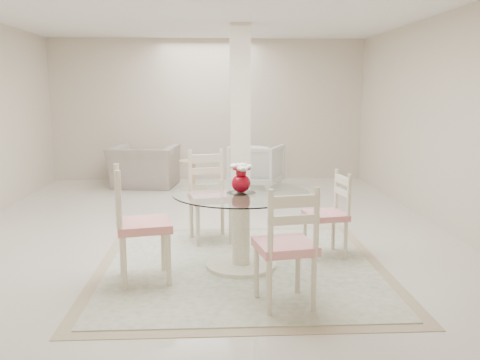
{
  "coord_description": "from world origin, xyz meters",
  "views": [
    {
      "loc": [
        0.11,
        -6.4,
        1.74
      ],
      "look_at": [
        0.36,
        -1.4,
        0.85
      ],
      "focal_mm": 38.0,
      "sensor_mm": 36.0,
      "label": 1
    }
  ],
  "objects_px": {
    "column": "(240,116)",
    "dining_chair_east": "(331,208)",
    "dining_chair_north": "(209,189)",
    "red_vase": "(241,178)",
    "armchair_white": "(257,165)",
    "side_table": "(193,176)",
    "dining_chair_south": "(288,238)",
    "dining_table": "(241,230)",
    "dining_chair_west": "(135,216)",
    "recliner_taupe": "(144,166)"
  },
  "relations": [
    {
      "from": "column",
      "to": "dining_chair_east",
      "type": "relative_size",
      "value": 2.71
    },
    {
      "from": "dining_chair_north",
      "to": "dining_chair_east",
      "type": "bearing_deg",
      "value": -40.51
    },
    {
      "from": "red_vase",
      "to": "armchair_white",
      "type": "xyz_separation_m",
      "value": [
        0.51,
        4.28,
        -0.51
      ]
    },
    {
      "from": "side_table",
      "to": "dining_chair_south",
      "type": "bearing_deg",
      "value": -79.31
    },
    {
      "from": "dining_table",
      "to": "dining_chair_west",
      "type": "height_order",
      "value": "dining_chair_west"
    },
    {
      "from": "dining_table",
      "to": "red_vase",
      "type": "xyz_separation_m",
      "value": [
        0.0,
        -0.0,
        0.52
      ]
    },
    {
      "from": "column",
      "to": "armchair_white",
      "type": "height_order",
      "value": "column"
    },
    {
      "from": "recliner_taupe",
      "to": "side_table",
      "type": "bearing_deg",
      "value": 169.02
    },
    {
      "from": "red_vase",
      "to": "dining_chair_north",
      "type": "distance_m",
      "value": 1.07
    },
    {
      "from": "dining_chair_north",
      "to": "recliner_taupe",
      "type": "relative_size",
      "value": 1.01
    },
    {
      "from": "column",
      "to": "red_vase",
      "type": "relative_size",
      "value": 9.53
    },
    {
      "from": "column",
      "to": "recliner_taupe",
      "type": "bearing_deg",
      "value": 138.53
    },
    {
      "from": "dining_chair_east",
      "to": "recliner_taupe",
      "type": "xyz_separation_m",
      "value": [
        -2.49,
        4.06,
        -0.15
      ]
    },
    {
      "from": "column",
      "to": "side_table",
      "type": "distance_m",
      "value": 1.78
    },
    {
      "from": "dining_chair_east",
      "to": "armchair_white",
      "type": "relative_size",
      "value": 1.16
    },
    {
      "from": "column",
      "to": "dining_chair_north",
      "type": "relative_size",
      "value": 2.33
    },
    {
      "from": "red_vase",
      "to": "armchair_white",
      "type": "bearing_deg",
      "value": 83.25
    },
    {
      "from": "dining_chair_north",
      "to": "dining_chair_west",
      "type": "distance_m",
      "value": 1.45
    },
    {
      "from": "dining_chair_east",
      "to": "dining_table",
      "type": "bearing_deg",
      "value": -81.29
    },
    {
      "from": "column",
      "to": "dining_chair_east",
      "type": "xyz_separation_m",
      "value": [
        0.83,
        -2.59,
        -0.83
      ]
    },
    {
      "from": "recliner_taupe",
      "to": "side_table",
      "type": "xyz_separation_m",
      "value": [
        0.9,
        -0.32,
        -0.13
      ]
    },
    {
      "from": "column",
      "to": "side_table",
      "type": "relative_size",
      "value": 5.21
    },
    {
      "from": "dining_chair_south",
      "to": "side_table",
      "type": "height_order",
      "value": "dining_chair_south"
    },
    {
      "from": "dining_chair_north",
      "to": "side_table",
      "type": "xyz_separation_m",
      "value": [
        -0.31,
        3.08,
        -0.37
      ]
    },
    {
      "from": "recliner_taupe",
      "to": "dining_chair_south",
      "type": "bearing_deg",
      "value": 117.49
    },
    {
      "from": "dining_chair_north",
      "to": "dining_chair_south",
      "type": "height_order",
      "value": "dining_chair_north"
    },
    {
      "from": "column",
      "to": "dining_chair_west",
      "type": "bearing_deg",
      "value": -109.04
    },
    {
      "from": "column",
      "to": "recliner_taupe",
      "type": "relative_size",
      "value": 2.36
    },
    {
      "from": "dining_chair_north",
      "to": "red_vase",
      "type": "bearing_deg",
      "value": -85.05
    },
    {
      "from": "armchair_white",
      "to": "recliner_taupe",
      "type": "bearing_deg",
      "value": 20.11
    },
    {
      "from": "dining_chair_east",
      "to": "dining_chair_south",
      "type": "relative_size",
      "value": 0.89
    },
    {
      "from": "dining_chair_west",
      "to": "side_table",
      "type": "distance_m",
      "value": 4.41
    },
    {
      "from": "red_vase",
      "to": "armchair_white",
      "type": "relative_size",
      "value": 0.33
    },
    {
      "from": "dining_chair_south",
      "to": "column",
      "type": "bearing_deg",
      "value": -97.85
    },
    {
      "from": "dining_chair_west",
      "to": "side_table",
      "type": "xyz_separation_m",
      "value": [
        0.34,
        4.38,
        -0.38
      ]
    },
    {
      "from": "dining_chair_north",
      "to": "dining_chair_west",
      "type": "height_order",
      "value": "dining_chair_west"
    },
    {
      "from": "dining_chair_east",
      "to": "armchair_white",
      "type": "distance_m",
      "value": 3.99
    },
    {
      "from": "dining_table",
      "to": "dining_chair_west",
      "type": "bearing_deg",
      "value": -161.79
    },
    {
      "from": "dining_chair_north",
      "to": "armchair_white",
      "type": "xyz_separation_m",
      "value": [
        0.83,
        3.3,
        -0.22
      ]
    },
    {
      "from": "red_vase",
      "to": "dining_chair_east",
      "type": "distance_m",
      "value": 1.08
    },
    {
      "from": "dining_chair_south",
      "to": "dining_table",
      "type": "bearing_deg",
      "value": -82.4
    },
    {
      "from": "column",
      "to": "dining_chair_east",
      "type": "distance_m",
      "value": 2.84
    },
    {
      "from": "dining_table",
      "to": "recliner_taupe",
      "type": "height_order",
      "value": "dining_table"
    },
    {
      "from": "recliner_taupe",
      "to": "dining_chair_north",
      "type": "bearing_deg",
      "value": 117.96
    },
    {
      "from": "column",
      "to": "dining_chair_west",
      "type": "distance_m",
      "value": 3.49
    },
    {
      "from": "red_vase",
      "to": "side_table",
      "type": "height_order",
      "value": "red_vase"
    },
    {
      "from": "column",
      "to": "armchair_white",
      "type": "distance_m",
      "value": 1.72
    },
    {
      "from": "red_vase",
      "to": "dining_chair_south",
      "type": "bearing_deg",
      "value": -71.93
    },
    {
      "from": "recliner_taupe",
      "to": "dining_chair_west",
      "type": "bearing_deg",
      "value": 105.16
    },
    {
      "from": "dining_chair_north",
      "to": "side_table",
      "type": "bearing_deg",
      "value": 82.34
    }
  ]
}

